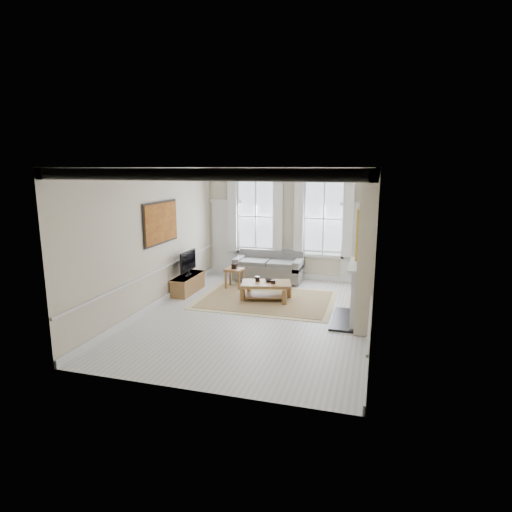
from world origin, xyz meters
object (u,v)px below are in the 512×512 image
(sofa, at_px, (269,269))
(tv_stand, at_px, (188,284))
(side_table, at_px, (234,272))
(coffee_table, at_px, (266,285))

(sofa, distance_m, tv_stand, 2.61)
(sofa, height_order, side_table, sofa)
(side_table, xyz_separation_m, coffee_table, (1.15, -0.84, -0.07))
(sofa, bearing_deg, coffee_table, -77.86)
(side_table, relative_size, tv_stand, 0.43)
(side_table, distance_m, tv_stand, 1.35)
(side_table, distance_m, coffee_table, 1.43)
(sofa, relative_size, coffee_table, 1.44)
(coffee_table, bearing_deg, sofa, 87.96)
(side_table, height_order, tv_stand, side_table)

